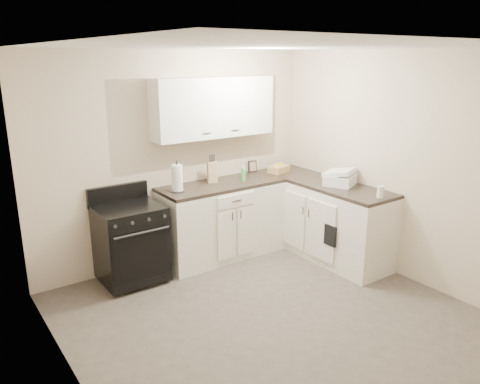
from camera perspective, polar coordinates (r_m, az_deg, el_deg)
floor at (r=4.68m, az=3.77°, el=-14.95°), size 3.60×3.60×0.00m
ceiling at (r=4.01m, az=4.45°, el=17.33°), size 3.60×3.60×0.00m
wall_back at (r=5.64m, az=-7.62°, el=4.09°), size 3.60×0.00×3.60m
wall_right at (r=5.46m, az=18.86°, el=2.98°), size 0.00×3.60×3.60m
wall_left at (r=3.38m, az=-20.32°, el=-5.03°), size 0.00×3.60×3.60m
wall_front at (r=3.09m, az=25.94°, el=-7.72°), size 3.60×0.00×3.60m
base_cabinets_back at (r=5.81m, az=-2.22°, el=-3.61°), size 1.55×0.60×0.90m
base_cabinets_right at (r=5.98m, az=9.90°, el=-3.26°), size 0.60×1.90×0.90m
countertop_back at (r=5.67m, az=-2.28°, el=0.86°), size 1.55×0.60×0.04m
countertop_right at (r=5.85m, az=10.13°, el=1.09°), size 0.60×1.90×0.04m
upper_cabinets at (r=5.63m, az=-3.23°, el=10.27°), size 1.55×0.30×0.70m
stove at (r=5.27m, az=-13.14°, el=-6.05°), size 0.69×0.59×0.83m
knife_block at (r=5.69m, az=-3.40°, el=2.43°), size 0.14×0.14×0.25m
paper_towel at (r=5.34m, az=-7.68°, el=1.68°), size 0.17×0.17×0.31m
soap_bottle at (r=5.74m, az=0.41°, el=2.13°), size 0.07×0.07×0.16m
picture_frame at (r=6.22m, az=1.53°, el=3.16°), size 0.12×0.05×0.15m
wicker_basket at (r=6.21m, az=4.75°, el=2.78°), size 0.30×0.23×0.09m
countertop_grill at (r=5.71m, az=12.13°, el=1.48°), size 0.44×0.43×0.13m
glass_jar at (r=5.29m, az=16.76°, el=0.02°), size 0.10×0.10×0.13m
oven_mitt_near at (r=5.46m, az=11.05°, el=-5.28°), size 0.02×0.14×0.25m
oven_mitt_far at (r=5.48m, az=10.79°, el=-5.17°), size 0.02×0.14×0.24m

